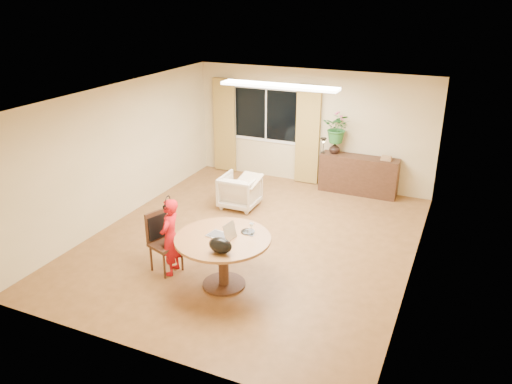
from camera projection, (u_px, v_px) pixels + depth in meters
floor at (252, 241)px, 8.95m from camera, size 6.50×6.50×0.00m
ceiling at (252, 96)px, 7.97m from camera, size 6.50×6.50×0.00m
wall_back at (311, 128)px, 11.21m from camera, size 5.50×0.00×5.50m
wall_left at (121, 153)px, 9.49m from camera, size 0.00×6.50×6.50m
wall_right at (420, 198)px, 7.42m from camera, size 0.00×6.50×6.50m
window at (266, 114)px, 11.53m from camera, size 1.70×0.03×1.30m
curtain_left at (225, 126)px, 11.99m from camera, size 0.55×0.08×2.25m
curtain_right at (308, 135)px, 11.21m from camera, size 0.55×0.08×2.25m
ceiling_panel at (279, 86)px, 9.00m from camera, size 2.20×0.35×0.05m
dining_table at (223, 248)px, 7.37m from camera, size 1.42×1.42×0.81m
dining_chair at (165, 243)px, 7.82m from camera, size 0.58×0.56×0.98m
child at (170, 237)px, 7.71m from camera, size 0.50×0.37×1.25m
laptop at (220, 228)px, 7.29m from camera, size 0.42×0.31×0.26m
tumbler at (232, 227)px, 7.48m from camera, size 0.09×0.09×0.12m
wine_glass at (252, 229)px, 7.32m from camera, size 0.09×0.09×0.20m
pot_lid at (248, 231)px, 7.45m from camera, size 0.23×0.23×0.03m
handbag at (220, 245)px, 6.83m from camera, size 0.35×0.22×0.23m
armchair at (240, 191)px, 10.23m from camera, size 0.75×0.77×0.69m
throw at (248, 177)px, 9.99m from camera, size 0.49×0.58×0.03m
sideboard at (358, 175)px, 10.89m from camera, size 1.68×0.41×0.84m
vase at (335, 148)px, 10.90m from camera, size 0.28×0.28×0.25m
bouquet at (338, 128)px, 10.71m from camera, size 0.60×0.52×0.66m
book_stack at (386, 158)px, 10.51m from camera, size 0.22×0.16×0.09m
desk_lamp at (323, 145)px, 10.93m from camera, size 0.16×0.16×0.35m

